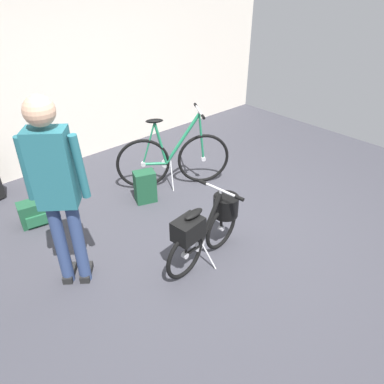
% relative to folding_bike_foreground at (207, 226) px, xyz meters
% --- Properties ---
extents(ground_plane, '(7.54, 7.54, 0.00)m').
position_rel_folding_bike_foreground_xyz_m(ground_plane, '(0.28, 0.14, -0.40)').
color(ground_plane, '#38383F').
extents(back_wall, '(7.54, 0.10, 2.77)m').
position_rel_folding_bike_foreground_xyz_m(back_wall, '(0.28, 3.01, 0.98)').
color(back_wall, silver).
rests_on(back_wall, ground_plane).
extents(folding_bike_foreground, '(1.06, 0.53, 0.75)m').
position_rel_folding_bike_foreground_xyz_m(folding_bike_foreground, '(0.00, 0.00, 0.00)').
color(folding_bike_foreground, black).
rests_on(folding_bike_foreground, ground_plane).
extents(display_bike_left, '(1.32, 0.82, 1.05)m').
position_rel_folding_bike_foreground_xyz_m(display_bike_left, '(0.70, 1.36, -0.01)').
color(display_bike_left, black).
rests_on(display_bike_left, ground_plane).
extents(visitor_near_wall, '(0.43, 0.39, 1.80)m').
position_rel_folding_bike_foreground_xyz_m(visitor_near_wall, '(-1.14, 0.61, 0.64)').
color(visitor_near_wall, navy).
rests_on(visitor_near_wall, ground_plane).
extents(backpack_on_floor, '(0.30, 0.27, 0.42)m').
position_rel_folding_bike_foreground_xyz_m(backpack_on_floor, '(0.17, 1.29, -0.20)').
color(backpack_on_floor, '#19472D').
rests_on(backpack_on_floor, ground_plane).
extents(handbag_on_floor, '(0.35, 0.27, 0.29)m').
position_rel_folding_bike_foreground_xyz_m(handbag_on_floor, '(-1.07, 1.76, -0.26)').
color(handbag_on_floor, '#19472D').
rests_on(handbag_on_floor, ground_plane).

